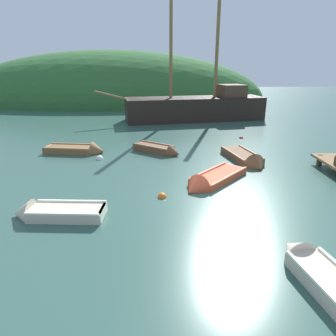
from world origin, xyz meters
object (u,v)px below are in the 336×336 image
at_px(rowboat_center, 324,280).
at_px(buoy_orange, 162,197).
at_px(sailing_ship, 196,111).
at_px(buoy_red, 241,138).
at_px(rowboat_outer_right, 79,151).
at_px(rowboat_portside, 159,150).
at_px(buoy_white, 100,159).
at_px(rowboat_outer_left, 53,214).
at_px(rowboat_far, 210,182).
at_px(rowboat_near_dock, 246,160).

xyz_separation_m(rowboat_center, buoy_orange, (-3.90, 5.12, -0.13)).
distance_m(sailing_ship, buoy_red, 7.97).
xyz_separation_m(rowboat_outer_right, buoy_orange, (4.99, -6.47, -0.12)).
bearing_deg(rowboat_portside, buoy_white, -124.21).
relative_size(buoy_red, buoy_orange, 0.81).
distance_m(rowboat_center, rowboat_outer_right, 14.60).
bearing_deg(rowboat_outer_left, buoy_white, -89.49).
height_order(rowboat_outer_right, buoy_orange, rowboat_outer_right).
bearing_deg(rowboat_outer_left, buoy_orange, -154.71).
relative_size(rowboat_far, buoy_white, 9.07).
bearing_deg(rowboat_near_dock, rowboat_portside, -124.32).
distance_m(sailing_ship, rowboat_outer_left, 20.29).
height_order(rowboat_outer_left, buoy_orange, rowboat_outer_left).
height_order(rowboat_portside, buoy_white, rowboat_portside).
bearing_deg(rowboat_center, rowboat_portside, 9.67).
xyz_separation_m(sailing_ship, buoy_orange, (-3.20, -17.48, -0.84)).
bearing_deg(rowboat_center, buoy_orange, 27.36).
distance_m(buoy_orange, buoy_white, 6.23).
bearing_deg(buoy_red, buoy_orange, -119.64).
height_order(rowboat_outer_right, buoy_white, rowboat_outer_right).
height_order(rowboat_far, buoy_white, rowboat_far).
bearing_deg(rowboat_far, rowboat_center, 56.99).
relative_size(sailing_ship, buoy_white, 38.30).
height_order(rowboat_outer_right, buoy_red, rowboat_outer_right).
height_order(sailing_ship, rowboat_outer_left, sailing_ship).
height_order(rowboat_portside, buoy_orange, rowboat_portside).
xyz_separation_m(rowboat_center, buoy_white, (-7.41, 10.27, -0.13)).
bearing_deg(rowboat_outer_right, rowboat_near_dock, -4.16).
bearing_deg(rowboat_center, buoy_red, -16.59).
xyz_separation_m(rowboat_center, buoy_red, (1.76, 15.06, -0.13)).
height_order(sailing_ship, rowboat_outer_right, sailing_ship).
xyz_separation_m(rowboat_center, rowboat_outer_right, (-8.89, 11.59, -0.00)).
distance_m(rowboat_portside, buoy_white, 3.54).
xyz_separation_m(rowboat_portside, buoy_white, (-3.32, -1.22, -0.14)).
bearing_deg(buoy_white, buoy_orange, -55.72).
bearing_deg(buoy_white, rowboat_center, -54.19).
bearing_deg(rowboat_outer_left, sailing_ship, -107.27).
xyz_separation_m(buoy_red, buoy_orange, (-5.66, -9.94, 0.00)).
bearing_deg(rowboat_outer_left, rowboat_outer_right, -78.61).
bearing_deg(buoy_orange, buoy_red, 60.36).
bearing_deg(rowboat_near_dock, rowboat_outer_right, -114.41).
relative_size(rowboat_near_dock, buoy_orange, 10.56).
bearing_deg(rowboat_outer_right, rowboat_portside, 6.44).
bearing_deg(buoy_red, rowboat_portside, -148.59).
distance_m(rowboat_near_dock, rowboat_center, 9.62).
height_order(buoy_red, buoy_orange, buoy_orange).
bearing_deg(buoy_orange, rowboat_portside, 91.72).
height_order(rowboat_outer_left, buoy_white, rowboat_outer_left).
bearing_deg(sailing_ship, rowboat_near_dock, 85.31).
relative_size(rowboat_near_dock, rowboat_outer_right, 1.04).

